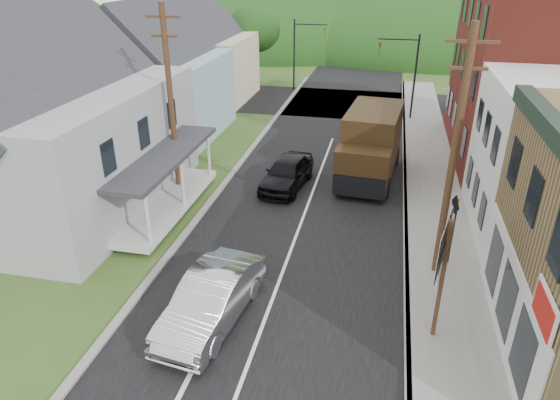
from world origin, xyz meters
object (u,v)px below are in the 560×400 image
Objects in this scene: dark_sedan at (287,173)px; warning_sign at (454,220)px; delivery_van at (371,145)px; silver_sedan at (212,300)px; route_sign_cluster at (443,263)px.

warning_sign is (7.48, -5.83, 1.19)m from dark_sedan.
dark_sedan is 0.69× the size of delivery_van.
warning_sign is (3.46, -7.96, 0.15)m from delivery_van.
silver_sedan is 7.20m from route_sign_cluster.
warning_sign reaches higher than dark_sedan.
silver_sedan is 13.71m from delivery_van.
silver_sedan is 1.26× the size of route_sign_cluster.
delivery_van is at bearing 35.07° from dark_sedan.
silver_sedan is 0.76× the size of delivery_van.
delivery_van reaches higher than warning_sign.
route_sign_cluster is at bearing -72.43° from delivery_van.
delivery_van reaches higher than silver_sedan.
route_sign_cluster is 4.46m from warning_sign.
delivery_van is at bearing 99.90° from warning_sign.
silver_sedan is 1.10× the size of dark_sedan.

